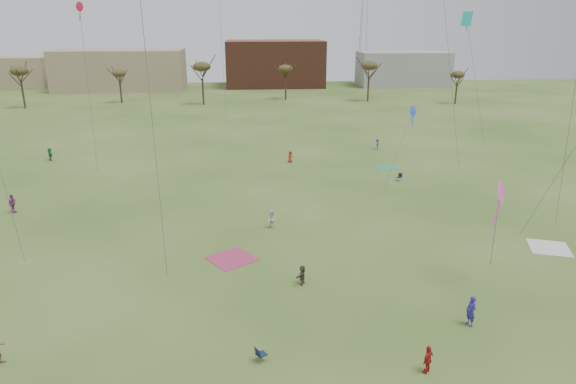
{
  "coord_description": "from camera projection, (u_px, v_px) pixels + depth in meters",
  "views": [
    {
      "loc": [
        -2.73,
        -22.18,
        17.04
      ],
      "look_at": [
        0.0,
        12.0,
        5.5
      ],
      "focal_mm": 31.83,
      "sensor_mm": 36.0,
      "label": 1
    }
  ],
  "objects": [
    {
      "name": "ground",
      "position": [
        306.0,
        365.0,
        26.59
      ],
      "size": [
        260.0,
        260.0,
        0.0
      ],
      "primitive_type": "plane",
      "color": "#34591B",
      "rests_on": "ground"
    },
    {
      "name": "flyer_near_right",
      "position": [
        471.0,
        311.0,
        29.76
      ],
      "size": [
        0.62,
        0.78,
        1.89
      ],
      "primitive_type": "imported",
      "rotation": [
        0.0,
        0.0,
        4.98
      ],
      "color": "#2F2198",
      "rests_on": "ground"
    },
    {
      "name": "spectator_fore_a",
      "position": [
        428.0,
        359.0,
        25.79
      ],
      "size": [
        0.93,
        0.9,
        1.56
      ],
      "primitive_type": "imported",
      "rotation": [
        0.0,
        0.0,
        3.89
      ],
      "color": "#B4201E",
      "rests_on": "ground"
    },
    {
      "name": "spectator_fore_c",
      "position": [
        302.0,
        275.0,
        34.54
      ],
      "size": [
        0.97,
        1.33,
        1.39
      ],
      "primitive_type": "imported",
      "rotation": [
        0.0,
        0.0,
        4.22
      ],
      "color": "#4C3D36",
      "rests_on": "ground"
    },
    {
      "name": "spectator_mid_d",
      "position": [
        12.0,
        204.0,
        47.39
      ],
      "size": [
        0.56,
        1.1,
        1.8
      ],
      "primitive_type": "imported",
      "rotation": [
        0.0,
        0.0,
        1.45
      ],
      "color": "#903C7A",
      "rests_on": "ground"
    },
    {
      "name": "spectator_mid_e",
      "position": [
        272.0,
        219.0,
        43.85
      ],
      "size": [
        1.0,
        0.96,
        1.63
      ],
      "primitive_type": "imported",
      "rotation": [
        0.0,
        0.0,
        5.68
      ],
      "color": "silver",
      "rests_on": "ground"
    },
    {
      "name": "flyer_far_a",
      "position": [
        50.0,
        154.0,
        65.23
      ],
      "size": [
        1.24,
        1.55,
        1.65
      ],
      "primitive_type": "imported",
      "rotation": [
        0.0,
        0.0,
        2.14
      ],
      "color": "#297D3E",
      "rests_on": "ground"
    },
    {
      "name": "flyer_far_b",
      "position": [
        290.0,
        157.0,
        64.36
      ],
      "size": [
        0.87,
        0.79,
        1.49
      ],
      "primitive_type": "imported",
      "rotation": [
        0.0,
        0.0,
        0.58
      ],
      "color": "#AE2B1D",
      "rests_on": "ground"
    },
    {
      "name": "flyer_far_c",
      "position": [
        377.0,
        144.0,
        70.9
      ],
      "size": [
        0.99,
        1.11,
        1.49
      ],
      "primitive_type": "imported",
      "rotation": [
        0.0,
        0.0,
        4.13
      ],
      "color": "#22469B",
      "rests_on": "ground"
    },
    {
      "name": "blanket_cream",
      "position": [
        549.0,
        248.0,
        40.28
      ],
      "size": [
        3.74,
        3.74,
        0.03
      ],
      "primitive_type": "cube",
      "rotation": [
        0.0,
        0.0,
        2.81
      ],
      "color": "white",
      "rests_on": "ground"
    },
    {
      "name": "blanket_plum",
      "position": [
        232.0,
        259.0,
        38.45
      ],
      "size": [
        4.28,
        4.28,
        0.03
      ],
      "primitive_type": "cube",
      "rotation": [
        0.0,
        0.0,
        0.6
      ],
      "color": "#B2375E",
      "rests_on": "ground"
    },
    {
      "name": "blanket_olive",
      "position": [
        387.0,
        167.0,
        62.52
      ],
      "size": [
        3.19,
        3.19,
        0.03
      ],
      "primitive_type": "cube",
      "rotation": [
        0.0,
        0.0,
        0.16
      ],
      "color": "#389C61",
      "rests_on": "ground"
    },
    {
      "name": "camp_chair_center",
      "position": [
        261.0,
        357.0,
        26.82
      ],
      "size": [
        0.73,
        0.71,
        0.87
      ],
      "rotation": [
        0.0,
        0.0,
        2.13
      ],
      "color": "#15223A",
      "rests_on": "ground"
    },
    {
      "name": "camp_chair_right",
      "position": [
        399.0,
        179.0,
        57.05
      ],
      "size": [
        0.74,
        0.74,
        0.87
      ],
      "rotation": [
        0.0,
        0.0,
        5.43
      ],
      "color": "#131C35",
      "rests_on": "ground"
    },
    {
      "name": "tree_line",
      "position": [
        246.0,
        75.0,
        98.87
      ],
      "size": [
        117.44,
        49.32,
        8.91
      ],
      "color": "#3A2B1E",
      "rests_on": "ground"
    },
    {
      "name": "building_tan",
      "position": [
        121.0,
        70.0,
        131.01
      ],
      "size": [
        32.0,
        14.0,
        10.0
      ],
      "primitive_type": "cube",
      "color": "#937F60",
      "rests_on": "ground"
    },
    {
      "name": "building_brick",
      "position": [
        275.0,
        63.0,
        138.42
      ],
      "size": [
        26.0,
        16.0,
        12.0
      ],
      "primitive_type": "cube",
      "color": "brown",
      "rests_on": "ground"
    },
    {
      "name": "building_grey",
      "position": [
        403.0,
        69.0,
        139.65
      ],
      "size": [
        24.0,
        12.0,
        9.0
      ],
      "primitive_type": "cube",
      "color": "gray",
      "rests_on": "ground"
    },
    {
      "name": "building_tan_west",
      "position": [
        12.0,
        72.0,
        135.68
      ],
      "size": [
        20.0,
        12.0,
        8.0
      ],
      "primitive_type": "cube",
      "color": "#937F60",
      "rests_on": "ground"
    },
    {
      "name": "radio_tower",
      "position": [
        364.0,
        12.0,
        140.82
      ],
      "size": [
        1.51,
        1.72,
        41.0
      ],
      "color": "#9EA3A8",
      "rests_on": "ground"
    }
  ]
}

